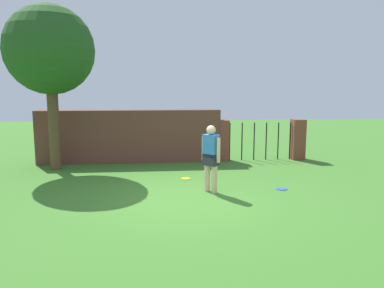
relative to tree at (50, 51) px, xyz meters
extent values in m
plane|color=#3D7528|center=(3.71, -3.51, -3.56)|extent=(40.00, 40.00, 0.00)
cube|color=brown|center=(2.21, 0.88, -2.69)|extent=(6.06, 0.50, 1.76)
cylinder|color=brown|center=(0.00, 0.00, -2.13)|extent=(0.33, 0.33, 2.88)
sphere|color=#23511E|center=(0.00, 0.00, 0.04)|extent=(2.63, 2.63, 2.63)
cylinder|color=beige|center=(4.33, -2.87, -3.14)|extent=(0.14, 0.14, 0.85)
cylinder|color=beige|center=(4.48, -3.03, -3.14)|extent=(0.14, 0.14, 0.85)
cube|color=#2D2D38|center=(4.40, -2.95, -2.76)|extent=(0.41, 0.41, 0.28)
cube|color=#3372BF|center=(4.40, -2.95, -2.44)|extent=(0.41, 0.41, 0.55)
sphere|color=beige|center=(4.40, -2.95, -2.05)|extent=(0.22, 0.22, 0.22)
cylinder|color=beige|center=(4.25, -2.78, -2.51)|extent=(0.09, 0.09, 0.58)
cylinder|color=beige|center=(4.56, -3.11, -2.51)|extent=(0.09, 0.09, 0.58)
cube|color=brown|center=(5.34, 0.88, -2.86)|extent=(0.44, 0.44, 1.40)
cube|color=brown|center=(8.02, 0.88, -2.86)|extent=(0.44, 0.44, 1.40)
cylinder|color=black|center=(5.61, 0.88, -2.91)|extent=(0.04, 0.04, 1.30)
cylinder|color=black|center=(6.04, 0.88, -2.91)|extent=(0.04, 0.04, 1.30)
cylinder|color=black|center=(6.47, 0.88, -2.91)|extent=(0.04, 0.04, 1.30)
cylinder|color=black|center=(6.90, 0.88, -2.91)|extent=(0.04, 0.04, 1.30)
cylinder|color=black|center=(7.33, 0.88, -2.91)|extent=(0.04, 0.04, 1.30)
cylinder|color=black|center=(7.75, 0.88, -2.91)|extent=(0.04, 0.04, 1.30)
cylinder|color=blue|center=(6.20, -2.88, -3.56)|extent=(0.27, 0.27, 0.02)
cylinder|color=yellow|center=(3.90, -1.62, -3.56)|extent=(0.27, 0.27, 0.02)
camera|label=1|loc=(3.14, -11.61, -1.04)|focal=34.81mm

